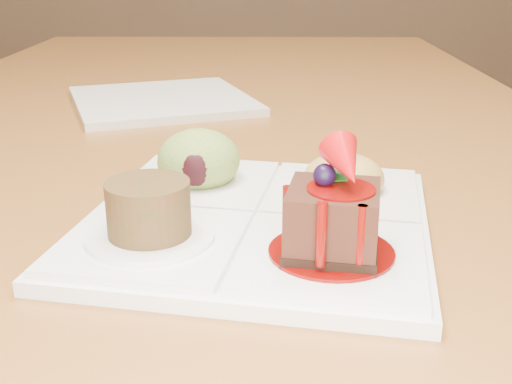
{
  "coord_description": "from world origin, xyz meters",
  "views": [
    {
      "loc": [
        0.07,
        -0.9,
        0.97
      ],
      "look_at": [
        0.07,
        -0.41,
        0.79
      ],
      "focal_mm": 45.0,
      "sensor_mm": 36.0,
      "label": 1
    }
  ],
  "objects": [
    {
      "name": "dining_table",
      "position": [
        0.0,
        0.0,
        0.68
      ],
      "size": [
        1.0,
        1.8,
        0.75
      ],
      "color": "brown",
      "rests_on": "ground"
    },
    {
      "name": "sampler_plate",
      "position": [
        0.07,
        -0.4,
        0.77
      ],
      "size": [
        0.33,
        0.33,
        0.11
      ],
      "rotation": [
        0.0,
        0.0,
        -0.18
      ],
      "color": "white",
      "rests_on": "dining_table"
    },
    {
      "name": "second_plate",
      "position": [
        -0.08,
        0.07,
        0.76
      ],
      "size": [
        0.33,
        0.33,
        0.01
      ],
      "primitive_type": "cube",
      "rotation": [
        0.0,
        0.0,
        0.35
      ],
      "color": "white",
      "rests_on": "dining_table"
    }
  ]
}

